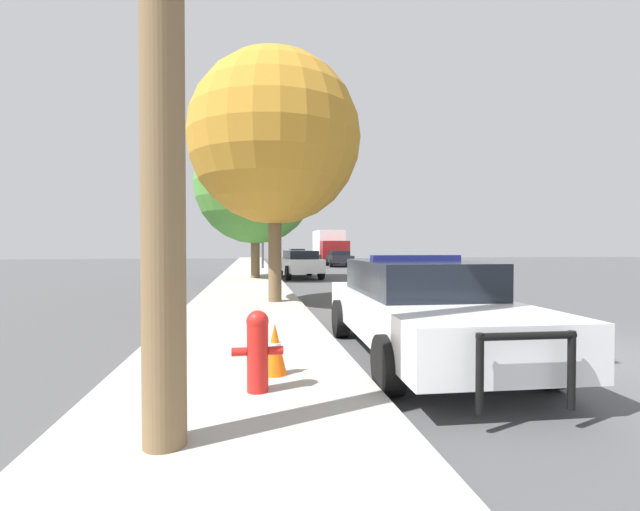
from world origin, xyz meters
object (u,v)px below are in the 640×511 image
fire_hydrant (258,348)px  car_background_midblock (300,263)px  traffic_light (284,213)px  car_background_oncoming (339,258)px  tree_sidewalk_mid (255,184)px  police_car (420,306)px  tree_sidewalk_near (275,139)px  car_background_distant (297,255)px  box_truck (330,246)px  traffic_cone (275,349)px

fire_hydrant → car_background_midblock: car_background_midblock is taller
fire_hydrant → traffic_light: size_ratio=0.15×
car_background_oncoming → tree_sidewalk_mid: size_ratio=0.57×
traffic_light → car_background_oncoming: 7.34m
police_car → tree_sidewalk_near: size_ratio=0.76×
fire_hydrant → traffic_light: (2.20, 25.83, 3.47)m
car_background_midblock → tree_sidewalk_near: bearing=-104.2°
car_background_midblock → car_background_oncoming: bearing=65.0°
car_background_distant → tree_sidewalk_near: size_ratio=0.65×
car_background_midblock → box_truck: box_truck is taller
police_car → fire_hydrant: (-2.42, -1.58, -0.17)m
car_background_oncoming → tree_sidewalk_mid: tree_sidewalk_mid is taller
fire_hydrant → car_background_distant: (4.82, 42.31, 0.18)m
car_background_oncoming → box_truck: box_truck is taller
box_truck → tree_sidewalk_mid: (-7.32, -20.08, 2.95)m
car_background_midblock → car_background_distant: bearing=80.2°
car_background_distant → car_background_midblock: size_ratio=0.93×
tree_sidewalk_near → traffic_cone: tree_sidewalk_near is taller
car_background_midblock → tree_sidewalk_near: tree_sidewalk_near is taller
traffic_light → car_background_distant: (2.62, 16.47, -3.29)m
car_background_midblock → tree_sidewalk_near: 11.30m
tree_sidewalk_mid → car_background_oncoming: bearing=63.1°
traffic_light → box_truck: 12.07m
fire_hydrant → tree_sidewalk_near: bearing=85.5°
police_car → tree_sidewalk_mid: 15.47m
car_background_oncoming → car_background_distant: bearing=-76.3°
traffic_light → tree_sidewalk_mid: bearing=-102.4°
tree_sidewalk_mid → traffic_cone: size_ratio=12.27×
tree_sidewalk_near → traffic_cone: (-0.36, -6.73, -4.14)m
traffic_cone → fire_hydrant: bearing=-110.3°
police_car → traffic_cone: size_ratio=8.52×
car_background_distant → tree_sidewalk_near: tree_sidewalk_near is taller
box_truck → tree_sidewalk_mid: bearing=70.2°
police_car → tree_sidewalk_mid: size_ratio=0.69×
car_background_midblock → tree_sidewalk_mid: bearing=-153.0°
car_background_distant → box_truck: bearing=-66.5°
police_car → box_truck: 35.24m
traffic_light → car_background_oncoming: bearing=41.3°
car_background_distant → box_truck: box_truck is taller
traffic_cone → car_background_distant: bearing=83.7°
traffic_cone → tree_sidewalk_near: bearing=86.9°
tree_sidewalk_near → fire_hydrant: bearing=-94.5°
car_background_midblock → box_truck: (5.02, 18.68, 0.93)m
box_truck → tree_sidewalk_near: bearing=77.0°
car_background_midblock → tree_sidewalk_mid: 4.73m
traffic_cone → traffic_light: bearing=85.5°
traffic_light → car_background_distant: traffic_light is taller
car_background_distant → traffic_cone: bearing=-96.9°
fire_hydrant → tree_sidewalk_mid: 16.88m
car_background_oncoming → tree_sidewalk_mid: (-6.99, -13.77, 3.95)m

